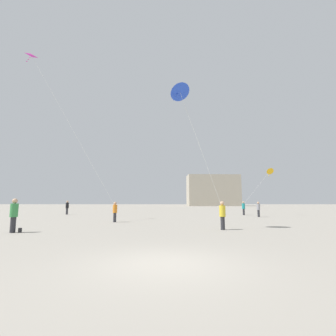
{
  "coord_description": "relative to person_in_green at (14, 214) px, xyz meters",
  "views": [
    {
      "loc": [
        0.17,
        -6.99,
        1.68
      ],
      "look_at": [
        0.0,
        14.6,
        4.62
      ],
      "focal_mm": 26.37,
      "sensor_mm": 36.0,
      "label": 1
    }
  ],
  "objects": [
    {
      "name": "kite_magenta_delta",
      "position": [
        -4.52,
        8.56,
        14.07
      ],
      "size": [
        9.52,
        2.16,
        14.88
      ],
      "color": "#D12899"
    },
    {
      "name": "handbag_beside_flyer",
      "position": [
        0.35,
        0.1,
        -0.89
      ],
      "size": [
        0.31,
        0.34,
        0.24
      ],
      "primitive_type": "cube",
      "rotation": [
        0.0,
        0.0,
        5.4
      ],
      "color": "black",
      "rests_on": "ground_plane"
    },
    {
      "name": "kite_amber_diamond",
      "position": [
        21.19,
        17.29,
        4.44
      ],
      "size": [
        3.89,
        0.72,
        4.6
      ],
      "color": "yellow"
    },
    {
      "name": "person_in_yellow",
      "position": [
        11.76,
        1.5,
        -0.08
      ],
      "size": [
        0.37,
        0.37,
        1.7
      ],
      "rotation": [
        0.0,
        0.0,
        3.32
      ],
      "color": "#2D2D33",
      "rests_on": "ground_plane"
    },
    {
      "name": "person_in_green",
      "position": [
        0.0,
        0.0,
        0.0
      ],
      "size": [
        0.4,
        0.4,
        1.85
      ],
      "rotation": [
        0.0,
        0.0,
        3.16
      ],
      "color": "#2D2D33",
      "rests_on": "ground_plane"
    },
    {
      "name": "person_in_grey",
      "position": [
        18.35,
        13.95,
        -0.1
      ],
      "size": [
        0.36,
        0.36,
        1.67
      ],
      "rotation": [
        0.0,
        0.0,
        2.31
      ],
      "color": "#2D2D33",
      "rests_on": "ground_plane"
    },
    {
      "name": "person_in_black",
      "position": [
        -4.96,
        19.03,
        -0.03
      ],
      "size": [
        0.39,
        0.39,
        1.8
      ],
      "rotation": [
        0.0,
        0.0,
        6.26
      ],
      "color": "#2D2D33",
      "rests_on": "ground_plane"
    },
    {
      "name": "building_left_hall",
      "position": [
        25.41,
        83.15,
        4.95
      ],
      "size": [
        20.3,
        9.73,
        11.93
      ],
      "color": "#B2A893",
      "rests_on": "ground_plane"
    },
    {
      "name": "kite_cobalt_diamond",
      "position": [
        9.23,
        1.73,
        7.84
      ],
      "size": [
        3.4,
        1.65,
        8.08
      ],
      "color": "blue"
    },
    {
      "name": "ground_plane",
      "position": [
        8.41,
        -6.7,
        -1.01
      ],
      "size": [
        300.0,
        300.0,
        0.0
      ],
      "primitive_type": "plane",
      "color": "#9E9689"
    },
    {
      "name": "person_in_teal",
      "position": [
        17.81,
        17.66,
        -0.08
      ],
      "size": [
        0.37,
        0.37,
        1.7
      ],
      "rotation": [
        0.0,
        0.0,
        5.02
      ],
      "color": "#2D2D33",
      "rests_on": "ground_plane"
    },
    {
      "name": "person_in_orange",
      "position": [
        4.02,
        6.98,
        -0.1
      ],
      "size": [
        0.36,
        0.36,
        1.66
      ],
      "rotation": [
        0.0,
        0.0,
        1.97
      ],
      "color": "#2D2D33",
      "rests_on": "ground_plane"
    }
  ]
}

